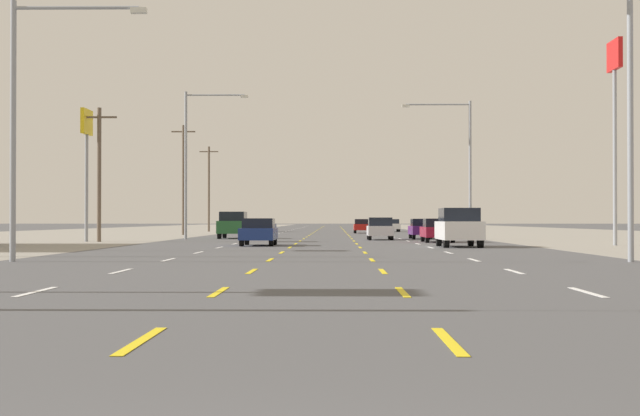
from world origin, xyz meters
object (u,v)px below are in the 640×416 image
(suv_far_left_farther, at_px, (233,225))
(sedan_inner_right_farthest, at_px, (362,226))
(sedan_far_right_far, at_px, (423,228))
(streetlight_right_row_1, at_px, (463,158))
(sedan_far_left_distant_a, at_px, (268,225))
(streetlight_left_row_1, at_px, (192,154))
(sedan_far_right_mid, at_px, (437,230))
(sedan_inner_left_near, at_px, (259,232))
(hatchback_inner_right_midfar, at_px, (380,229))
(pole_sign_right_row_1, at_px, (615,90))
(streetlight_right_row_0, at_px, (619,73))
(pole_sign_left_row_2, at_px, (87,140))
(streetlight_left_row_0, at_px, (29,107))
(suv_far_right_nearest, at_px, (459,227))
(sedan_far_right_distant_b, at_px, (392,225))

(suv_far_left_farther, distance_m, sedan_inner_right_farthest, 31.02)
(sedan_far_right_far, bearing_deg, suv_far_left_farther, 173.70)
(sedan_inner_right_farthest, relative_size, streetlight_right_row_1, 0.46)
(sedan_far_left_distant_a, xyz_separation_m, streetlight_right_row_1, (16.83, -43.19, 5.04))
(streetlight_left_row_1, bearing_deg, sedan_far_right_mid, -29.04)
(sedan_far_left_distant_a, bearing_deg, sedan_inner_left_near, -86.57)
(hatchback_inner_right_midfar, height_order, streetlight_left_row_1, streetlight_left_row_1)
(sedan_inner_right_farthest, bearing_deg, sedan_inner_left_near, -98.06)
(pole_sign_right_row_1, relative_size, streetlight_right_row_0, 1.03)
(sedan_far_right_mid, relative_size, suv_far_left_farther, 0.92)
(sedan_far_right_far, bearing_deg, pole_sign_left_row_2, -157.08)
(streetlight_left_row_0, bearing_deg, pole_sign_left_row_2, 100.70)
(streetlight_right_row_1, bearing_deg, sedan_inner_left_near, -127.18)
(suv_far_right_nearest, relative_size, streetlight_left_row_1, 0.46)
(sedan_far_right_distant_b, bearing_deg, sedan_inner_right_farthest, -107.27)
(sedan_inner_left_near, distance_m, sedan_far_right_distant_b, 62.37)
(streetlight_right_row_0, xyz_separation_m, streetlight_right_row_1, (-0.17, 37.67, -0.38))
(sedan_inner_right_farthest, bearing_deg, streetlight_right_row_0, -84.78)
(streetlight_right_row_0, bearing_deg, sedan_far_right_mid, 95.88)
(sedan_far_right_far, relative_size, pole_sign_left_row_2, 0.54)
(pole_sign_left_row_2, bearing_deg, hatchback_inner_right_midfar, 17.06)
(pole_sign_left_row_2, bearing_deg, sedan_far_right_mid, -2.85)
(suv_far_left_farther, height_order, pole_sign_right_row_1, pole_sign_right_row_1)
(sedan_far_right_far, relative_size, suv_far_left_farther, 0.92)
(pole_sign_left_row_2, bearing_deg, sedan_far_right_distant_b, 66.78)
(sedan_inner_left_near, relative_size, pole_sign_left_row_2, 0.54)
(sedan_far_right_far, height_order, streetlight_left_row_1, streetlight_left_row_1)
(sedan_inner_right_farthest, distance_m, pole_sign_left_row_2, 44.57)
(hatchback_inner_right_midfar, distance_m, streetlight_left_row_1, 14.53)
(hatchback_inner_right_midfar, bearing_deg, sedan_far_right_distant_b, 85.64)
(hatchback_inner_right_midfar, bearing_deg, sedan_far_left_distant_a, 103.40)
(streetlight_left_row_0, height_order, streetlight_right_row_0, streetlight_right_row_0)
(streetlight_left_row_0, bearing_deg, sedan_inner_right_farthest, 79.40)
(pole_sign_right_row_1, distance_m, streetlight_left_row_1, 30.46)
(hatchback_inner_right_midfar, relative_size, sedan_far_left_distant_a, 0.87)
(sedan_far_right_distant_b, bearing_deg, sedan_far_right_far, -90.37)
(sedan_inner_right_farthest, bearing_deg, streetlight_left_row_0, -100.60)
(hatchback_inner_right_midfar, xyz_separation_m, streetlight_left_row_0, (-13.25, -35.37, 4.33))
(hatchback_inner_right_midfar, distance_m, streetlight_left_row_0, 38.01)
(pole_sign_right_row_1, xyz_separation_m, streetlight_right_row_0, (-5.84, -20.87, -2.20))
(suv_far_right_nearest, xyz_separation_m, streetlight_right_row_0, (2.95, -17.92, 5.15))
(sedan_far_right_mid, bearing_deg, suv_far_right_nearest, -90.11)
(suv_far_left_farther, distance_m, streetlight_right_row_1, 17.53)
(streetlight_right_row_0, bearing_deg, suv_far_right_nearest, 99.35)
(suv_far_right_nearest, height_order, sedan_far_right_mid, suv_far_right_nearest)
(suv_far_left_farther, bearing_deg, sedan_inner_left_near, -80.34)
(streetlight_left_row_0, bearing_deg, suv_far_left_farther, 86.32)
(pole_sign_right_row_1, bearing_deg, sedan_inner_right_farthest, 104.04)
(suv_far_left_farther, bearing_deg, pole_sign_left_row_2, -126.98)
(streetlight_right_row_0, bearing_deg, sedan_inner_left_near, 123.38)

